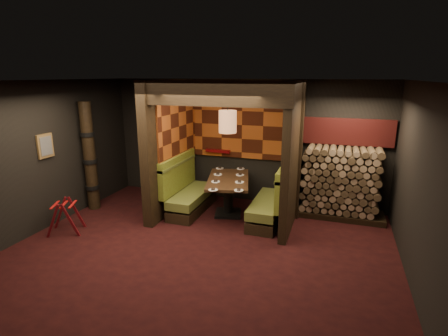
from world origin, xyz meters
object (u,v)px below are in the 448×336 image
at_px(booth_bench_left, 188,193).
at_px(dining_table, 228,189).
at_px(pendant_lamp, 228,122).
at_px(booth_bench_right, 272,203).
at_px(totem_column, 90,157).
at_px(firewood_stack, 344,183).
at_px(luggage_rack, 65,215).

xyz_separation_m(booth_bench_left, dining_table, (0.92, 0.04, 0.18)).
xyz_separation_m(booth_bench_left, pendant_lamp, (0.92, -0.01, 1.63)).
distance_m(booth_bench_right, totem_column, 4.10).
distance_m(booth_bench_left, dining_table, 0.94).
relative_size(pendant_lamp, firewood_stack, 0.61).
height_order(booth_bench_right, totem_column, totem_column).
height_order(luggage_rack, totem_column, totem_column).
bearing_deg(pendant_lamp, firewood_stack, 16.91).
distance_m(booth_bench_left, luggage_rack, 2.50).
height_order(booth_bench_left, firewood_stack, firewood_stack).
relative_size(dining_table, pendant_lamp, 1.63).
height_order(booth_bench_left, pendant_lamp, pendant_lamp).
bearing_deg(dining_table, pendant_lamp, -90.00).
xyz_separation_m(booth_bench_left, luggage_rack, (-1.77, -1.78, -0.06)).
height_order(booth_bench_right, pendant_lamp, pendant_lamp).
distance_m(booth_bench_left, booth_bench_right, 1.89).
height_order(pendant_lamp, totem_column, pendant_lamp).
bearing_deg(booth_bench_right, totem_column, -172.14).
xyz_separation_m(booth_bench_left, booth_bench_right, (1.89, 0.00, 0.00)).
bearing_deg(luggage_rack, totem_column, 104.78).
height_order(booth_bench_left, booth_bench_right, same).
bearing_deg(luggage_rack, pendant_lamp, 33.33).
distance_m(booth_bench_right, dining_table, 0.99).
bearing_deg(luggage_rack, dining_table, 34.07).
bearing_deg(firewood_stack, dining_table, -164.22).
xyz_separation_m(pendant_lamp, totem_column, (-3.01, -0.54, -0.84)).
distance_m(booth_bench_right, pendant_lamp, 1.89).
height_order(dining_table, pendant_lamp, pendant_lamp).
xyz_separation_m(luggage_rack, firewood_stack, (5.01, 2.48, 0.41)).
relative_size(luggage_rack, firewood_stack, 0.44).
bearing_deg(firewood_stack, pendant_lamp, -163.09).
bearing_deg(booth_bench_right, firewood_stack, 27.35).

